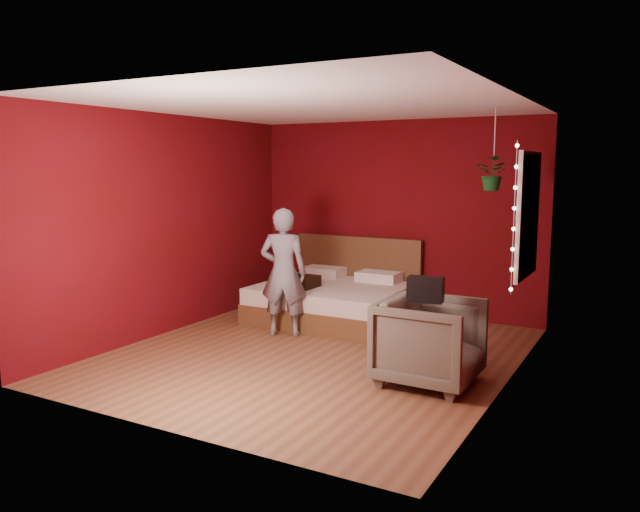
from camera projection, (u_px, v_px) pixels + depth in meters
The scene contains 10 objects.
floor at pixel (314, 354), 6.65m from camera, with size 4.50×4.50×0.00m, color brown.
room_walls at pixel (314, 196), 6.42m from camera, with size 4.04×4.54×2.62m.
window at pixel (528, 215), 6.28m from camera, with size 0.05×0.97×1.27m.
fairy_lights at pixel (514, 219), 5.84m from camera, with size 0.04×0.04×1.45m.
bed at pixel (336, 299), 8.16m from camera, with size 1.86×1.58×1.02m.
person at pixel (283, 272), 7.31m from camera, with size 0.55×0.36×1.51m, color gray.
armchair at pixel (430, 342), 5.69m from camera, with size 0.85×0.87×0.80m, color #5A5647.
handbag at pixel (426, 289), 5.51m from camera, with size 0.31×0.16×0.22m, color black.
throw_pillow at pixel (300, 282), 7.92m from camera, with size 0.40×0.40×0.14m, color black.
hanging_plant at pixel (493, 173), 6.64m from camera, with size 0.42×0.39×0.87m.
Camera 1 is at (3.17, -5.61, 1.98)m, focal length 35.00 mm.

